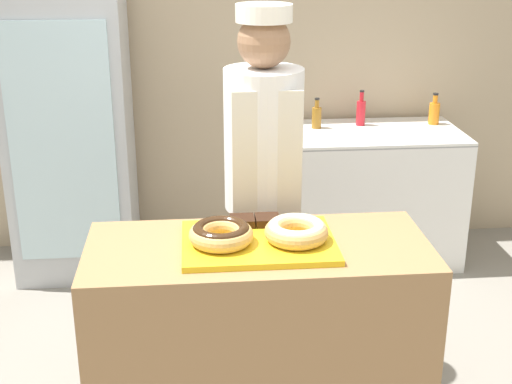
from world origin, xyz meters
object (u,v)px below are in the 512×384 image
object	(u,v)px
chest_freezer	(373,194)
beverage_fridge	(71,137)
serving_tray	(258,243)
bottle_orange	(434,112)
baker_person	(263,188)
bottle_amber	(317,117)
brownie_back_right	(267,220)
donut_chocolate_glaze	(221,233)
bottle_red	(361,112)
donut_light_glaze	(296,230)
brownie_back_left	(242,221)

from	to	relation	value
chest_freezer	beverage_fridge	bearing A→B (deg)	-179.80
serving_tray	bottle_orange	world-z (taller)	bottle_orange
baker_person	beverage_fridge	size ratio (longest dim) A/B	1.01
bottle_orange	bottle_amber	world-z (taller)	bottle_orange
serving_tray	brownie_back_right	world-z (taller)	brownie_back_right
donut_chocolate_glaze	bottle_red	size ratio (longest dim) A/B	1.07
donut_chocolate_glaze	beverage_fridge	size ratio (longest dim) A/B	0.14
donut_light_glaze	brownie_back_right	size ratio (longest dim) A/B	2.54
serving_tray	donut_chocolate_glaze	size ratio (longest dim) A/B	2.39
donut_light_glaze	serving_tray	bearing A→B (deg)	171.70
baker_person	bottle_amber	size ratio (longest dim) A/B	9.04
donut_light_glaze	baker_person	xyz separation A→B (m)	(-0.07, 0.57, -0.04)
donut_light_glaze	bottle_red	size ratio (longest dim) A/B	1.07
bottle_orange	brownie_back_right	bearing A→B (deg)	-126.17
baker_person	serving_tray	bearing A→B (deg)	-97.79
donut_chocolate_glaze	beverage_fridge	xyz separation A→B (m)	(-0.82, 1.76, -0.11)
baker_person	bottle_amber	distance (m)	1.38
beverage_fridge	bottle_amber	distance (m)	1.51
baker_person	beverage_fridge	distance (m)	1.58
donut_chocolate_glaze	donut_light_glaze	world-z (taller)	same
chest_freezer	serving_tray	bearing A→B (deg)	-117.45
brownie_back_right	bottle_amber	world-z (taller)	bottle_amber
serving_tray	bottle_red	xyz separation A→B (m)	(0.84, 1.89, 0.02)
bottle_orange	beverage_fridge	bearing A→B (deg)	-176.57
chest_freezer	bottle_amber	size ratio (longest dim) A/B	5.48
brownie_back_right	bottle_orange	xyz separation A→B (m)	(1.26, 1.73, -0.02)
bottle_amber	beverage_fridge	bearing A→B (deg)	-175.84
serving_tray	donut_light_glaze	bearing A→B (deg)	-8.30
brownie_back_left	donut_light_glaze	bearing A→B (deg)	-41.75
chest_freezer	bottle_orange	distance (m)	0.66
baker_person	bottle_amber	xyz separation A→B (m)	(0.47, 1.30, -0.01)
donut_light_glaze	bottle_orange	world-z (taller)	bottle_orange
baker_person	bottle_red	distance (m)	1.54
donut_light_glaze	chest_freezer	world-z (taller)	donut_light_glaze
donut_chocolate_glaze	bottle_red	world-z (taller)	bottle_red
donut_chocolate_glaze	donut_light_glaze	xyz separation A→B (m)	(0.28, 0.00, 0.00)
donut_chocolate_glaze	brownie_back_right	xyz separation A→B (m)	(0.19, 0.17, -0.03)
brownie_back_right	baker_person	xyz separation A→B (m)	(0.03, 0.40, -0.01)
donut_light_glaze	brownie_back_left	xyz separation A→B (m)	(-0.19, 0.17, -0.03)
baker_person	brownie_back_right	bearing A→B (deg)	-93.60
serving_tray	bottle_orange	size ratio (longest dim) A/B	2.86
brownie_back_right	baker_person	bearing A→B (deg)	86.40
chest_freezer	bottle_orange	world-z (taller)	bottle_orange
brownie_back_left	bottle_red	xyz separation A→B (m)	(0.89, 1.74, -0.01)
brownie_back_right	chest_freezer	xyz separation A→B (m)	(0.86, 1.60, -0.51)
bottle_orange	brownie_back_left	bearing A→B (deg)	-128.29
baker_person	bottle_orange	size ratio (longest dim) A/B	8.60
bottle_orange	bottle_red	xyz separation A→B (m)	(-0.48, 0.02, 0.01)
donut_light_glaze	brownie_back_left	bearing A→B (deg)	138.25
bottle_orange	bottle_red	size ratio (longest dim) A/B	0.89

